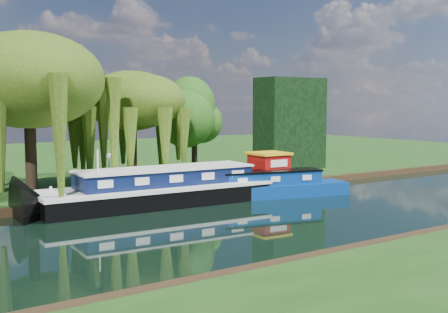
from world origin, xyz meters
TOP-DOWN VIEW (x-y plane):
  - ground at (0.00, 0.00)m, footprint 120.00×120.00m
  - far_bank at (0.00, 34.00)m, footprint 120.00×52.00m
  - dutch_barge at (3.73, 6.61)m, footprint 17.94×4.84m
  - narrowboat at (8.47, 5.37)m, footprint 13.37×5.32m
  - white_cruiser at (11.79, 5.45)m, footprint 2.35×2.16m
  - willow_left at (-4.21, 11.53)m, footprint 8.05×8.05m
  - willow_right at (3.08, 12.55)m, footprint 5.96×5.96m
  - tree_far_right at (9.83, 15.17)m, footprint 4.14×4.14m
  - conifer_hedge at (19.00, 14.00)m, footprint 6.00×3.00m
  - lamppost at (0.50, 10.50)m, footprint 0.36×0.36m
  - mooring_posts at (-0.50, 8.40)m, footprint 19.16×0.16m
  - reeds_near at (6.87, -7.57)m, footprint 33.70×1.50m

SIDE VIEW (x-z plane):
  - ground at x=0.00m, z-range 0.00..0.00m
  - white_cruiser at x=11.79m, z-range -0.52..0.52m
  - far_bank at x=0.00m, z-range 0.00..0.45m
  - reeds_near at x=6.87m, z-range 0.00..1.10m
  - narrowboat at x=8.47m, z-range -0.28..1.65m
  - dutch_barge at x=3.73m, z-range -0.95..2.81m
  - mooring_posts at x=-0.50m, z-range 0.45..1.45m
  - lamppost at x=0.50m, z-range 1.14..3.70m
  - conifer_hedge at x=19.00m, z-range 0.45..8.45m
  - tree_far_right at x=9.83m, z-range 1.74..8.50m
  - willow_right at x=3.08m, z-range 2.12..9.38m
  - willow_left at x=-4.21m, z-range 2.63..12.28m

